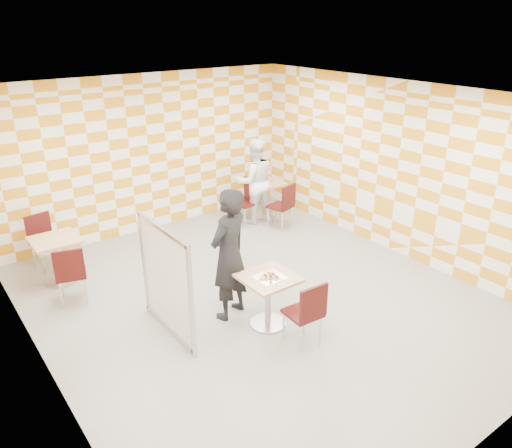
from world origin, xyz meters
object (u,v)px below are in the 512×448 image
Objects in this scene: chair_second_front at (284,203)px; chair_second_side at (248,198)px; empty_table at (57,253)px; sport_bottle at (252,179)px; partition at (166,281)px; soda_bottle at (266,177)px; second_table at (264,193)px; chair_main_front at (308,310)px; main_table at (268,292)px; chair_empty_far at (43,237)px; chair_empty_near at (70,271)px; man_dark at (229,255)px; man_white at (254,181)px.

chair_second_side is (-0.39, 0.67, 0.00)m from chair_second_front.
sport_bottle is at bearing 5.78° from empty_table.
partition is 4.49m from soda_bottle.
second_table is 4.55m from chair_main_front.
soda_bottle is (2.48, 3.25, 0.34)m from main_table.
partition reaches higher than main_table.
second_table is 4.38m from chair_empty_far.
chair_second_side reaches higher than empty_table.
second_table is 0.41m from sport_bottle.
chair_second_front is 1.00× the size of chair_empty_near.
sport_bottle reaches higher than chair_empty_near.
chair_main_front is at bearing -117.51° from sport_bottle.
soda_bottle is at bearing 35.49° from partition.
chair_empty_far is at bearing -81.25° from man_dark.
partition is at bearing -62.04° from chair_empty_near.
chair_main_front and chair_empty_far have the same top height.
chair_main_front is at bearing -53.78° from chair_empty_near.
partition is at bearing -144.19° from second_table.
chair_empty_near and chair_empty_far have the same top height.
man_white is (4.00, 0.17, 0.36)m from empty_table.
second_table is (2.41, 3.23, 0.00)m from main_table.
soda_bottle is at bearing -21.61° from sport_bottle.
partition is at bearing -71.94° from empty_table.
chair_empty_far is (-4.27, 1.16, 0.00)m from chair_second_front.
main_table is 4.12m from chair_empty_far.
empty_table is 4.15m from chair_main_front.
chair_main_front is 4.77m from chair_empty_far.
empty_table is at bearing 18.86° from man_white.
sport_bottle reaches higher than chair_second_side.
chair_second_side is 1.00× the size of chair_empty_near.
chair_second_front is 0.77m from chair_second_side.
chair_second_side is 0.49× the size of man_dark.
chair_second_side is at bearing 7.03° from man_white.
second_table is at bearing 83.63° from chair_second_front.
chair_main_front is (2.02, -3.63, 0.04)m from empty_table.
chair_empty_near is at bearing -165.94° from second_table.
man_white is at bearing 111.12° from chair_second_front.
chair_second_front is at bearing 4.39° from chair_empty_near.
empty_table is 0.43× the size of man_white.
chair_second_side and chair_empty_far have the same top height.
chair_second_side is 0.60× the size of partition.
chair_second_side is (3.86, 0.19, 0.04)m from empty_table.
man_white is at bearing 37.18° from partition.
chair_main_front is 1.00× the size of chair_second_side.
chair_main_front and chair_second_front have the same top height.
chair_empty_near is (-3.90, -1.00, 0.00)m from chair_second_side.
chair_second_side is 0.46m from sport_bottle.
chair_second_front is 4.02× the size of soda_bottle.
second_table is 0.49m from chair_second_side.
chair_empty_near is at bearing -175.61° from chair_second_front.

